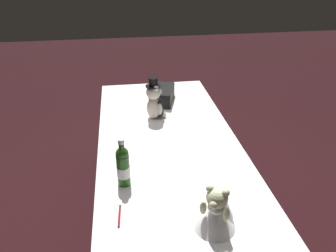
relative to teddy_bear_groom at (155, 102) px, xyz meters
The scene contains 7 objects.
ground_plane 0.97m from the teddy_bear_groom, ahead, with size 12.00×12.00×0.00m, color black.
reception_table 0.62m from the teddy_bear_groom, ahead, with size 2.03×0.90×0.79m, color white.
teddy_bear_groom is the anchor object (origin of this frame).
teddy_bear_bride 1.11m from the teddy_bear_groom, ahead, with size 0.24×0.23×0.23m.
champagne_bottle 0.78m from the teddy_bear_groom, 18.50° to the right, with size 0.07×0.07×0.28m.
signing_pen 1.03m from the teddy_bear_groom, 15.94° to the right, with size 0.15×0.02×0.01m.
gift_case_black 0.30m from the teddy_bear_groom, 161.95° to the left, with size 0.32×0.24×0.11m.
Camera 1 is at (1.84, -0.27, 1.91)m, focal length 35.32 mm.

